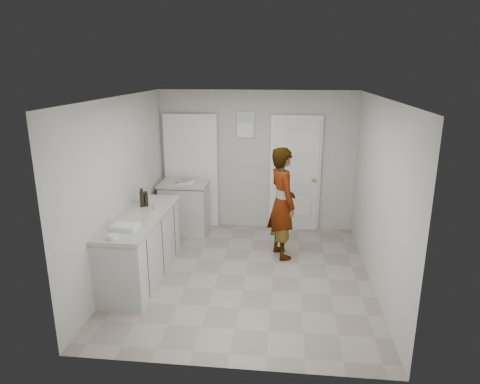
# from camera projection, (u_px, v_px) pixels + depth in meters

# --- Properties ---
(ground) EXTENTS (4.00, 4.00, 0.00)m
(ground) POSITION_uv_depth(u_px,v_px,m) (246.00, 275.00, 6.15)
(ground) COLOR gray
(ground) RESTS_ON ground
(room_shell) EXTENTS (4.00, 4.00, 4.00)m
(room_shell) POSITION_uv_depth(u_px,v_px,m) (247.00, 173.00, 7.75)
(room_shell) COLOR #ACAAA2
(room_shell) RESTS_ON ground
(main_counter) EXTENTS (0.64, 1.96, 0.93)m
(main_counter) POSITION_uv_depth(u_px,v_px,m) (142.00, 249.00, 5.99)
(main_counter) COLOR #BCBBB7
(main_counter) RESTS_ON ground
(side_counter) EXTENTS (0.84, 0.61, 0.93)m
(side_counter) POSITION_uv_depth(u_px,v_px,m) (185.00, 209.00, 7.64)
(side_counter) COLOR #BCBBB7
(side_counter) RESTS_ON ground
(person) EXTENTS (0.63, 0.75, 1.74)m
(person) POSITION_uv_depth(u_px,v_px,m) (282.00, 203.00, 6.55)
(person) COLOR silver
(person) RESTS_ON ground
(cake_mix_box) EXTENTS (0.11, 0.08, 0.17)m
(cake_mix_box) POSITION_uv_depth(u_px,v_px,m) (143.00, 197.00, 6.38)
(cake_mix_box) COLOR #96684B
(cake_mix_box) RESTS_ON main_counter
(spice_jar) EXTENTS (0.05, 0.05, 0.08)m
(spice_jar) POSITION_uv_depth(u_px,v_px,m) (155.00, 206.00, 6.12)
(spice_jar) COLOR tan
(spice_jar) RESTS_ON main_counter
(oil_cruet_a) EXTENTS (0.06, 0.06, 0.23)m
(oil_cruet_a) POSITION_uv_depth(u_px,v_px,m) (146.00, 199.00, 6.20)
(oil_cruet_a) COLOR black
(oil_cruet_a) RESTS_ON main_counter
(oil_cruet_b) EXTENTS (0.06, 0.06, 0.28)m
(oil_cruet_b) POSITION_uv_depth(u_px,v_px,m) (142.00, 198.00, 6.17)
(oil_cruet_b) COLOR black
(oil_cruet_b) RESTS_ON main_counter
(baking_dish) EXTENTS (0.34, 0.25, 0.06)m
(baking_dish) POSITION_uv_depth(u_px,v_px,m) (125.00, 227.00, 5.35)
(baking_dish) COLOR silver
(baking_dish) RESTS_ON main_counter
(egg_bowl) EXTENTS (0.13, 0.13, 0.05)m
(egg_bowl) POSITION_uv_depth(u_px,v_px,m) (113.00, 237.00, 5.04)
(egg_bowl) COLOR silver
(egg_bowl) RESTS_ON main_counter
(papers) EXTENTS (0.25, 0.32, 0.01)m
(papers) POSITION_uv_depth(u_px,v_px,m) (187.00, 182.00, 7.52)
(papers) COLOR white
(papers) RESTS_ON side_counter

